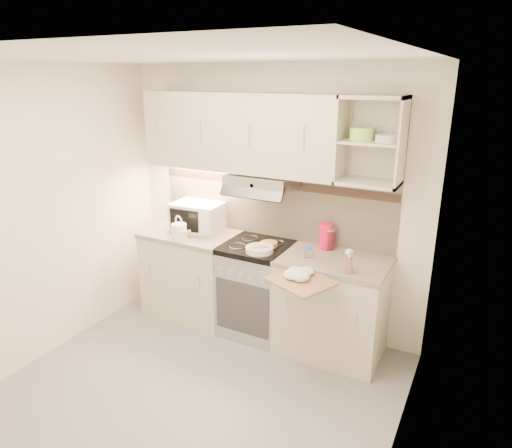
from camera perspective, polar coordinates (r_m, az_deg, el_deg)
name	(u,v)px	position (r m, az deg, el deg)	size (l,w,h in m)	color
ground	(192,396)	(3.85, -8.05, -20.50)	(3.00, 3.00, 0.00)	gray
room_shell	(211,184)	(3.40, -5.62, 5.00)	(3.04, 2.84, 2.52)	white
base_cabinet_left	(193,275)	(4.77, -7.94, -6.35)	(0.90, 0.60, 0.86)	beige
worktop_left	(191,234)	(4.60, -8.18, -1.24)	(0.92, 0.62, 0.04)	gray
base_cabinet_right	(332,308)	(4.15, 9.46, -10.35)	(0.90, 0.60, 0.86)	beige
worktop_right	(335,261)	(3.96, 9.80, -4.62)	(0.92, 0.62, 0.04)	gray
electric_range	(257,288)	(4.40, 0.11, -8.06)	(0.60, 0.60, 0.90)	#B7B7BC
microwave	(198,216)	(4.63, -7.22, 0.99)	(0.52, 0.40, 0.28)	white
watering_can	(180,231)	(4.38, -9.52, -0.89)	(0.27, 0.17, 0.24)	white
plate_stack	(259,249)	(4.04, 0.42, -3.19)	(0.25, 0.25, 0.05)	white
bread_loaf	(269,244)	(4.17, 1.60, -2.54)	(0.16, 0.16, 0.04)	olive
pink_pitcher	(326,236)	(4.13, 8.72, -1.51)	(0.13, 0.12, 0.24)	#FE0A47
glass_jar	(329,239)	(4.13, 9.08, -1.81)	(0.10, 0.10, 0.20)	white
spice_jar	(308,252)	(3.94, 6.51, -3.53)	(0.06, 0.06, 0.09)	white
spray_bottle	(349,263)	(3.68, 11.54, -4.82)	(0.08, 0.08, 0.21)	pink
cutting_board	(301,282)	(3.57, 5.71, -7.17)	(0.44, 0.40, 0.02)	tan
dish_towel	(302,273)	(3.59, 5.73, -6.17)	(0.30, 0.25, 0.08)	white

